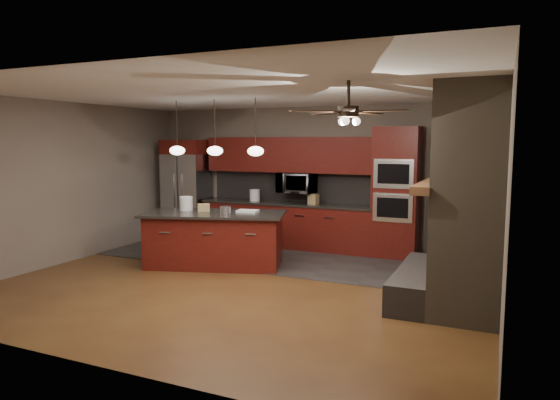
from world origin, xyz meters
The scene contains 22 objects.
ground centered at (0.00, 0.00, 0.00)m, with size 7.00×7.00×0.00m, color brown.
ceiling centered at (0.00, 0.00, 2.80)m, with size 7.00×6.00×0.02m, color white.
back_wall centered at (0.00, 3.00, 1.40)m, with size 7.00×0.02×2.80m, color #75695E.
right_wall centered at (3.50, 0.00, 1.40)m, with size 0.02×6.00×2.80m, color #75695E.
left_wall centered at (-3.50, 0.00, 1.40)m, with size 0.02×6.00×2.80m, color #75695E.
slate_tile_patch centered at (0.00, 1.80, 0.01)m, with size 7.00×2.40×0.01m, color #332F2D.
fireplace_column centered at (3.04, 0.40, 1.30)m, with size 1.30×2.10×2.80m.
back_cabinetry centered at (-0.48, 2.74, 0.89)m, with size 3.59×0.64×2.20m.
oven_tower centered at (1.70, 2.69, 1.19)m, with size 0.80×0.63×2.38m.
microwave centered at (-0.27, 2.75, 1.30)m, with size 0.73×0.41×0.50m, color silver.
refrigerator centered at (-2.78, 2.62, 1.07)m, with size 0.92×0.75×2.15m.
kitchen_island centered at (-0.97, 0.76, 0.46)m, with size 2.58×1.74×0.92m.
white_bucket centered at (-1.56, 0.80, 1.04)m, with size 0.23×0.23×0.24m, color silver.
paint_can centered at (-0.76, 0.77, 0.98)m, with size 0.18×0.18×0.12m, color #BBBBC0.
paint_tray centered at (-0.49, 1.05, 0.94)m, with size 0.35×0.24×0.03m, color white.
cardboard_box centered at (-1.22, 0.82, 0.98)m, with size 0.20×0.15×0.13m, color #A28A54.
counter_bucket centered at (-1.19, 2.70, 1.02)m, with size 0.21×0.21×0.23m, color white.
counter_box centered at (0.12, 2.65, 1.00)m, with size 0.18×0.14×0.20m, color #A38754.
pendant_left centered at (-1.65, 0.70, 1.96)m, with size 0.26×0.26×0.92m.
pendant_center centered at (-0.90, 0.70, 1.96)m, with size 0.26×0.26×0.92m.
pendant_right centered at (-0.15, 0.70, 1.96)m, with size 0.26×0.26×0.92m.
ceiling_fan centered at (1.80, -0.80, 2.46)m, with size 1.27×1.33×0.41m.
Camera 1 is at (3.44, -6.40, 2.10)m, focal length 32.00 mm.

